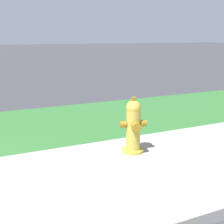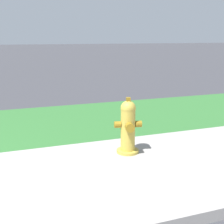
# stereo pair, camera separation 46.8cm
# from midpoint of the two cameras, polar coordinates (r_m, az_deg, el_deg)

# --- Properties ---
(fire_hydrant_at_driveway) EXTENTS (0.39, 0.36, 0.80)m
(fire_hydrant_at_driveway) POSITION_cam_midpoint_polar(r_m,az_deg,el_deg) (4.30, 6.06, -2.76)
(fire_hydrant_at_driveway) COLOR gold
(fire_hydrant_at_driveway) RESTS_ON ground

